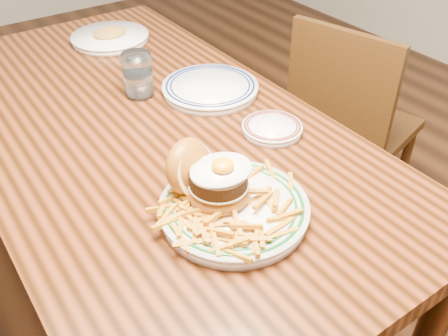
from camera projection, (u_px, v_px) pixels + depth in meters
floor at (163, 301)px, 1.77m from camera, size 6.00×6.00×0.00m
table at (145, 149)px, 1.37m from camera, size 0.85×1.60×0.75m
chair_right at (348, 123)px, 1.87m from camera, size 0.49×0.49×0.85m
main_plate at (227, 197)px, 1.01m from camera, size 0.31×0.33×0.15m
side_plate at (272, 128)px, 1.27m from camera, size 0.15×0.16×0.02m
rear_plate at (210, 88)px, 1.43m from camera, size 0.28×0.28×0.03m
water_glass at (138, 77)px, 1.40m from camera, size 0.08×0.08×0.13m
far_plate at (110, 37)px, 1.73m from camera, size 0.27×0.27×0.05m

